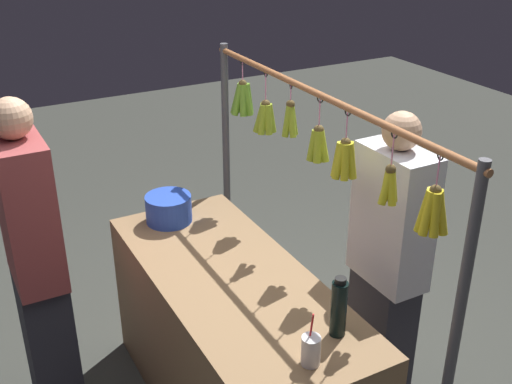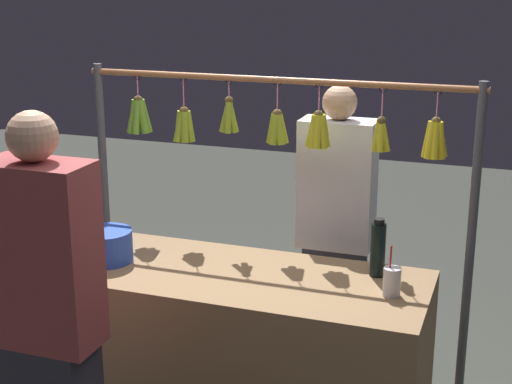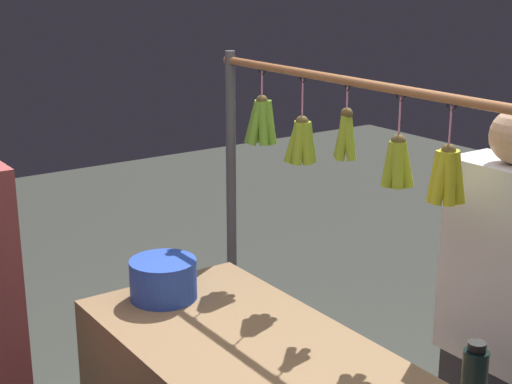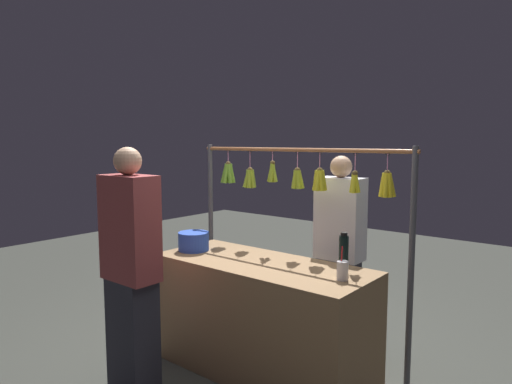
% 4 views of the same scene
% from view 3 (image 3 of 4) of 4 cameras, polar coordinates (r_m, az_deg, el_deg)
% --- Properties ---
extents(display_rack, '(2.04, 0.14, 1.77)m').
position_cam_3_polar(display_rack, '(2.65, 9.66, -1.72)').
color(display_rack, '#4C4C51').
rests_on(display_rack, ground).
extents(blue_bucket, '(0.26, 0.26, 0.16)m').
position_cam_3_polar(blue_bucket, '(3.00, -6.87, -6.41)').
color(blue_bucket, blue).
rests_on(blue_bucket, market_counter).
extents(vendor_person, '(0.40, 0.22, 1.68)m').
position_cam_3_polar(vendor_person, '(2.86, 17.40, -11.05)').
color(vendor_person, '#2D2D38').
rests_on(vendor_person, ground).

